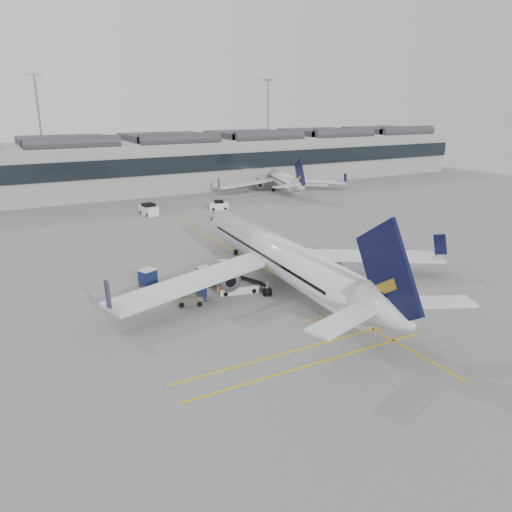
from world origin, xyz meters
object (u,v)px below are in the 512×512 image
airliner_main (282,257)px  belt_loader (237,287)px  baggage_cart_a (222,270)px  ramp_agent_b (220,287)px  pushback_tug (190,299)px  ramp_agent_a (230,279)px

airliner_main → belt_loader: 5.79m
baggage_cart_a → ramp_agent_b: size_ratio=1.06×
baggage_cart_a → pushback_tug: (-5.98, -5.40, -0.48)m
airliner_main → ramp_agent_b: bearing=179.6°
airliner_main → ramp_agent_b: 7.53m
belt_loader → ramp_agent_b: belt_loader is taller
pushback_tug → baggage_cart_a: bearing=62.3°
ramp_agent_a → pushback_tug: size_ratio=0.61×
belt_loader → ramp_agent_a: bearing=97.5°
airliner_main → belt_loader: size_ratio=8.06×
belt_loader → ramp_agent_b: size_ratio=2.64×
ramp_agent_a → ramp_agent_b: size_ratio=0.85×
baggage_cart_a → pushback_tug: size_ratio=0.76×
belt_loader → baggage_cart_a: bearing=96.2°
ramp_agent_b → ramp_agent_a: bearing=-173.6°
belt_loader → ramp_agent_a: belt_loader is taller
baggage_cart_a → ramp_agent_b: bearing=-125.4°
airliner_main → baggage_cart_a: (-4.64, 5.33, -2.23)m
belt_loader → ramp_agent_a: 1.82m
belt_loader → pushback_tug: size_ratio=1.90×
ramp_agent_a → pushback_tug: (-5.68, -2.58, -0.24)m
ramp_agent_a → pushback_tug: bearing=171.2°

